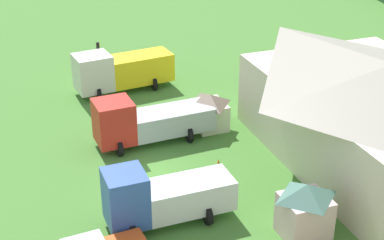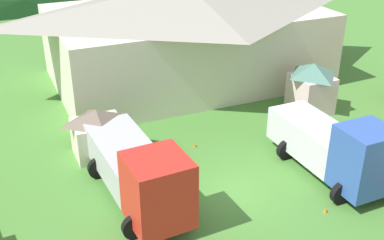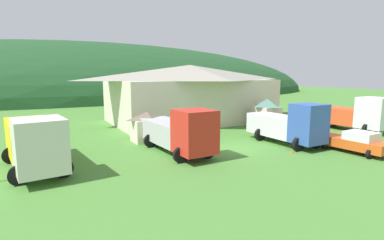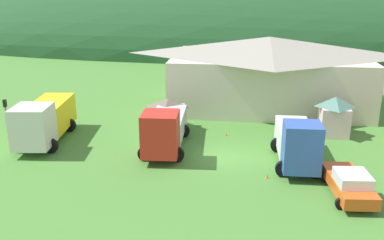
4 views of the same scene
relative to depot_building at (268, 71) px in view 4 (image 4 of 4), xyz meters
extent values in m
plane|color=#477F33|center=(-3.85, -14.49, -3.58)|extent=(200.00, 200.00, 0.00)
ellipsoid|color=#1E4723|center=(-3.85, 52.82, -3.58)|extent=(148.27, 60.00, 28.24)
cube|color=beige|center=(0.00, 0.00, -1.01)|extent=(18.61, 11.69, 5.15)
pyramid|color=gray|center=(0.00, 0.00, 2.47)|extent=(20.10, 12.62, 1.80)
cube|color=beige|center=(-8.67, -8.37, -2.61)|extent=(2.56, 2.15, 1.95)
pyramid|color=#6B5B4C|center=(-8.67, -8.37, -1.30)|extent=(2.77, 2.32, 0.68)
cube|color=beige|center=(4.95, -8.44, -2.39)|extent=(2.23, 2.42, 2.38)
pyramid|color=#4C7A6B|center=(4.95, -8.44, -0.79)|extent=(2.40, 2.61, 0.83)
cube|color=silver|center=(-17.31, -15.13, -1.55)|extent=(2.84, 3.09, 2.96)
cube|color=black|center=(-17.30, -15.27, -0.90)|extent=(1.60, 2.40, 0.95)
cube|color=yellow|center=(-17.77, -11.08, -1.87)|extent=(3.12, 5.57, 2.32)
cylinder|color=black|center=(-16.20, -15.00, -3.03)|extent=(1.10, 0.30, 1.10)
cylinder|color=black|center=(-18.42, -15.25, -3.03)|extent=(1.10, 0.30, 1.10)
cylinder|color=black|center=(-16.75, -10.16, -3.03)|extent=(1.10, 0.30, 1.10)
cylinder|color=black|center=(-18.97, -10.41, -3.03)|extent=(1.10, 0.30, 1.10)
cube|color=red|center=(-7.94, -15.62, -1.56)|extent=(2.56, 2.61, 2.95)
cube|color=black|center=(-7.93, -15.75, -0.91)|extent=(1.40, 2.06, 0.94)
cube|color=#B2B2B7|center=(-8.14, -11.47, -2.22)|extent=(2.72, 5.93, 1.62)
cylinder|color=black|center=(-6.87, -15.57, -3.03)|extent=(1.10, 0.30, 1.10)
cylinder|color=black|center=(-9.01, -15.68, -3.03)|extent=(1.10, 0.30, 1.10)
cylinder|color=black|center=(-7.12, -10.54, -3.03)|extent=(1.10, 0.30, 1.10)
cylinder|color=black|center=(-9.25, -10.65, -3.03)|extent=(1.10, 0.30, 1.10)
cube|color=#3356AD|center=(1.28, -17.17, -1.51)|extent=(2.30, 2.18, 3.05)
cube|color=black|center=(1.28, -17.28, -0.84)|extent=(1.25, 1.74, 0.98)
cube|color=silver|center=(1.23, -13.61, -2.15)|extent=(2.34, 5.00, 1.76)
cylinder|color=black|center=(2.27, -17.16, -3.03)|extent=(1.10, 0.30, 1.10)
cylinder|color=black|center=(0.29, -17.19, -3.03)|extent=(1.10, 0.30, 1.10)
cylinder|color=black|center=(2.21, -12.85, -3.03)|extent=(1.10, 0.30, 1.10)
cylinder|color=black|center=(0.23, -12.88, -3.03)|extent=(1.10, 0.30, 1.10)
cube|color=#DB541C|center=(3.76, -19.29, -2.89)|extent=(2.31, 5.19, 0.70)
cube|color=silver|center=(3.81, -19.90, -2.23)|extent=(1.92, 2.15, 0.62)
cylinder|color=black|center=(4.73, -20.94, -3.24)|extent=(0.68, 0.24, 0.68)
cylinder|color=black|center=(3.05, -21.07, -3.24)|extent=(0.68, 0.24, 0.68)
cylinder|color=black|center=(4.46, -17.51, -3.24)|extent=(0.68, 0.24, 0.68)
cylinder|color=black|center=(2.78, -17.64, -3.24)|extent=(0.68, 0.24, 0.68)
cylinder|color=#4C4C51|center=(-19.85, -14.11, -2.02)|extent=(0.12, 0.12, 3.12)
cube|color=black|center=(-19.85, -14.11, -0.19)|extent=(0.20, 0.24, 0.55)
sphere|color=yellow|center=(-19.85, -13.98, -0.19)|extent=(0.14, 0.14, 0.14)
cone|color=orange|center=(-3.67, -9.75, -3.58)|extent=(0.36, 0.36, 0.58)
cone|color=orange|center=(-0.76, -17.49, -3.58)|extent=(0.36, 0.36, 0.50)
camera|label=1|loc=(26.54, -22.74, 15.78)|focal=54.20mm
camera|label=2|loc=(-13.18, -30.90, 9.63)|focal=44.94mm
camera|label=3|loc=(-17.68, -33.30, 2.34)|focal=28.42mm
camera|label=4|loc=(-2.55, -42.68, 8.03)|focal=40.05mm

